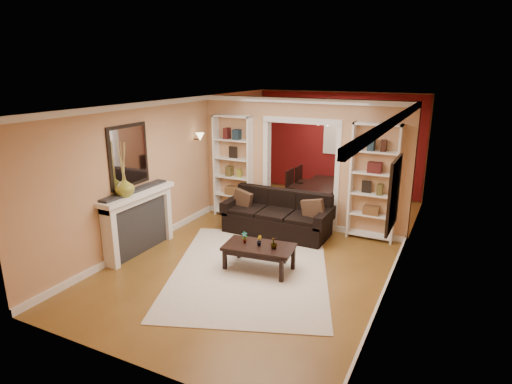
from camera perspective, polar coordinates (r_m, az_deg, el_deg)
The scene contains 30 objects.
floor at distance 8.41m, azimuth 2.92°, elevation -6.79°, with size 8.00×8.00×0.00m, color brown.
ceiling at distance 7.76m, azimuth 3.21°, elevation 11.89°, with size 8.00×8.00×0.00m, color white.
wall_back at distance 11.68m, azimuth 10.92°, elevation 6.41°, with size 8.00×8.00×0.00m, color tan.
wall_front at distance 4.76m, azimuth -16.63°, elevation -8.43°, with size 8.00×8.00×0.00m, color tan.
wall_left at distance 9.08m, azimuth -10.12°, elevation 3.68°, with size 8.00×8.00×0.00m, color tan.
wall_right at distance 7.41m, azimuth 19.23°, elevation 0.19°, with size 8.00×8.00×0.00m, color tan.
partition_wall at distance 9.06m, azimuth 6.08°, elevation 3.82°, with size 4.50×0.15×2.70m, color tan.
red_back_panel at distance 11.66m, azimuth 10.87°, elevation 6.25°, with size 4.44×0.04×2.64m, color maroon.
dining_window at distance 11.59m, azimuth 10.87°, elevation 7.34°, with size 0.78×0.03×0.98m, color #8CA5CC.
area_rug at distance 7.36m, azimuth -0.75°, elevation -10.23°, with size 2.54×3.55×0.01m, color beige.
sofa at distance 8.72m, azimuth 2.81°, elevation -2.90°, with size 2.19×0.95×0.86m, color black.
pillow_left at distance 8.96m, azimuth -1.78°, elevation -1.08°, with size 0.40×0.11×0.40m, color #503622.
pillow_right at distance 8.37m, azimuth 7.66°, elevation -2.36°, with size 0.43×0.12×0.43m, color #503622.
coffee_table at distance 7.26m, azimuth 0.40°, elevation -8.73°, with size 1.15×0.63×0.44m, color black.
plant_left at distance 7.25m, azimuth -1.52°, elevation -6.06°, with size 0.10×0.07×0.20m, color #336626.
plant_center at distance 7.14m, azimuth 0.40°, elevation -6.50°, with size 0.10×0.08×0.18m, color #336626.
plant_right at distance 7.03m, azimuth 2.39°, elevation -6.79°, with size 0.11×0.11×0.20m, color #336626.
bookshelf_left at distance 9.59m, azimuth -3.04°, elevation 3.35°, with size 0.90×0.30×2.30m, color white.
bookshelf_right at distance 8.55m, azimuth 15.41°, elevation 1.19°, with size 0.90×0.30×2.30m, color white.
fireplace at distance 8.07m, azimuth -15.21°, elevation -3.93°, with size 0.32×1.70×1.16m, color white.
vase at distance 7.64m, azimuth -17.13°, elevation 0.71°, with size 0.33×0.33×0.35m, color olive.
mirror at distance 7.84m, azimuth -16.64°, elevation 4.65°, with size 0.03×0.95×1.10m, color silver.
wall_sconce at distance 9.37m, azimuth -7.78°, elevation 7.16°, with size 0.18×0.18×0.22m, color #FFE0A5.
framed_art at distance 6.41m, azimuth 17.83°, elevation -0.26°, with size 0.04×0.85×1.05m, color black.
dining_table at distance 10.68m, azimuth 9.04°, elevation -0.32°, with size 0.88×1.58×0.56m, color black.
dining_chair_nw at distance 10.53m, azimuth 5.73°, elevation 0.58°, with size 0.45×0.45×0.91m, color black.
dining_chair_ne at distance 10.21m, azimuth 11.51°, elevation -0.22°, with size 0.44×0.44×0.90m, color black.
dining_chair_sw at distance 11.08m, azimuth 6.83°, elevation 1.25°, with size 0.44×0.44×0.89m, color black.
dining_chair_se at distance 10.78m, azimuth 12.33°, elevation 0.43°, with size 0.41×0.41×0.83m, color black.
chandelier at distance 10.35m, azimuth 9.13°, elevation 9.02°, with size 0.50×0.50×0.30m, color #351F18.
Camera 1 is at (3.05, -7.11, 3.28)m, focal length 30.00 mm.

